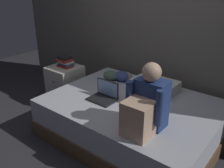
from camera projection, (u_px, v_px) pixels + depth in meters
ground_plane at (104, 141)px, 3.02m from camera, size 8.00×8.00×0.00m
wall_back at (160, 15)px, 3.34m from camera, size 5.60×0.10×2.70m
bed at (132, 119)px, 3.03m from camera, size 2.00×1.50×0.48m
nightstand at (66, 85)px, 3.82m from camera, size 0.44×0.46×0.59m
person_sitting at (146, 106)px, 2.31m from camera, size 0.39×0.44×0.66m
laptop at (104, 95)px, 2.96m from camera, size 0.32×0.23×0.22m
pillow at (155, 85)px, 3.21m from camera, size 0.56×0.36×0.13m
book_stack at (65, 62)px, 3.68m from camera, size 0.22×0.18×0.16m
clothes_pile at (119, 76)px, 3.51m from camera, size 0.39×0.29×0.13m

